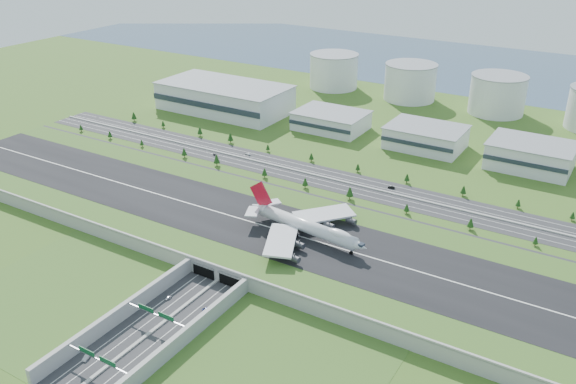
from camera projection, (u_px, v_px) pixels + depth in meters
The scene contains 22 objects.
ground at pixel (270, 240), 353.04m from camera, with size 1200.00×1200.00×0.00m, color #2F5B1C.
airfield_deck at pixel (270, 234), 351.21m from camera, with size 520.00×100.00×9.20m.
underpass_road at pixel (150, 327), 274.76m from camera, with size 38.80×120.40×8.00m.
sign_gantry_near at pixel (156, 315), 276.65m from camera, with size 38.70×0.70×9.80m.
sign_gantry_far at pixel (98, 360), 249.61m from camera, with size 38.70×0.70×9.80m.
north_expressway at pixel (343, 182), 426.41m from camera, with size 560.00×36.00×0.12m, color #28282B.
tree_row at pixel (367, 181), 416.30m from camera, with size 503.31×48.72×8.44m.
hangar_west at pixel (225, 98), 570.63m from camera, with size 120.00×60.00×25.00m, color silver.
hangar_mid_a at pixel (331, 121), 524.86m from camera, with size 58.00×42.00×15.00m, color silver.
hangar_mid_b at pixel (426, 137), 484.44m from camera, with size 58.00×42.00×17.00m, color silver.
hangar_mid_c at pixel (530, 156), 446.37m from camera, with size 58.00×42.00×19.00m, color silver.
fuel_tank_a at pixel (334, 71), 641.54m from camera, with size 50.00×50.00×35.00m, color silver.
fuel_tank_b at pixel (410, 82), 601.54m from camera, with size 50.00×50.00×35.00m, color silver.
fuel_tank_c at pixel (497, 95), 561.54m from camera, with size 50.00×50.00×35.00m, color silver.
bay_water at pixel (489, 69), 723.86m from camera, with size 1200.00×260.00×0.06m, color #364D67.
boeing_747 at pixel (306, 226), 337.06m from camera, with size 80.50×75.64×24.95m.
car_0 at pixel (168, 298), 299.54m from camera, with size 1.59×3.94×1.34m, color silver.
car_1 at pixel (87, 357), 260.09m from camera, with size 1.79×5.15×1.70m, color silver.
car_2 at pixel (207, 309), 291.25m from camera, with size 2.46×5.33×1.48m, color #0E1746.
car_4 at pixel (215, 155), 471.45m from camera, with size 1.65×4.11×1.40m, color #535357.
car_5 at pixel (391, 187), 416.76m from camera, with size 1.64×4.72×1.55m, color black.
car_7 at pixel (248, 154), 472.96m from camera, with size 2.18×5.37×1.56m, color white.
Camera 1 is at (168.94, -257.17, 175.61)m, focal length 38.00 mm.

